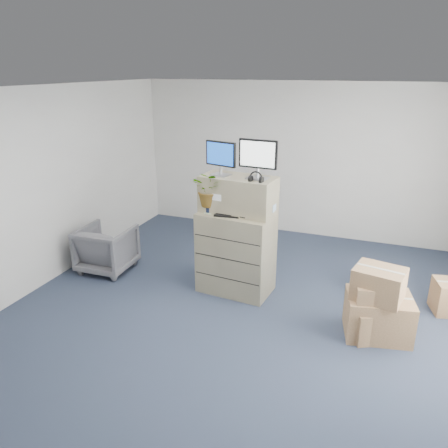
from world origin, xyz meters
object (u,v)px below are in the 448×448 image
Objects in this scene: keyboard at (232,215)px; office_chair at (107,247)px; monitor_left at (221,156)px; monitor_right at (258,157)px; filing_cabinet_lower at (236,253)px; water_bottle at (247,204)px; potted_plant at (210,194)px.

keyboard is 0.60× the size of office_chair.
keyboard is at bearing -20.03° from monitor_left.
monitor_right is 0.83m from keyboard.
monitor_left reaches higher than office_chair.
keyboard is (-0.01, -0.12, 0.59)m from filing_cabinet_lower.
keyboard is 2.23m from office_chair.
keyboard reaches higher than office_chair.
filing_cabinet_lower is 1.48× the size of office_chair.
keyboard is at bearing -128.22° from water_bottle.
filing_cabinet_lower is at bearing 5.37° from monitor_left.
monitor_left is at bearing -176.01° from monitor_right.
keyboard is 0.42m from potted_plant.
filing_cabinet_lower is at bearing -152.94° from water_bottle.
potted_plant is (-0.11, -0.12, -0.49)m from monitor_left.
monitor_left is 0.52m from potted_plant.
monitor_left is (-0.24, 0.04, 1.33)m from filing_cabinet_lower.
monitor_left is 0.51m from monitor_right.
monitor_left is 2.40m from office_chair.
water_bottle reaches higher than filing_cabinet_lower.
office_chair is (-2.37, -0.11, -1.55)m from monitor_right.
potted_plant reaches higher than office_chair.
monitor_left is 0.97× the size of keyboard.
monitor_left is 0.79m from keyboard.
keyboard is at bearing -148.00° from monitor_right.
water_bottle is 2.41m from office_chair.
monitor_right is 0.92× the size of potted_plant.
water_bottle is 0.34× the size of office_chair.
monitor_right is 0.67m from water_bottle.
water_bottle is at bearing 32.42° from filing_cabinet_lower.
monitor_right reaches higher than potted_plant.
keyboard reaches higher than filing_cabinet_lower.
office_chair is (-2.09, 0.03, -0.78)m from keyboard.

